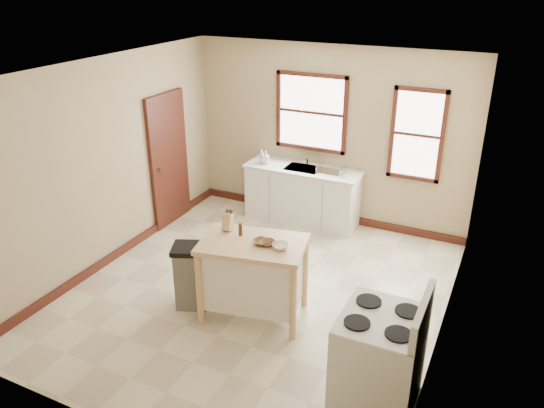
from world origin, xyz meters
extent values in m
plane|color=beige|center=(0.00, 0.00, 0.00)|extent=(5.00, 5.00, 0.00)
plane|color=white|center=(0.00, 0.00, 2.80)|extent=(5.00, 5.00, 0.00)
cube|color=tan|center=(0.00, 2.50, 1.40)|extent=(4.50, 0.04, 2.80)
cube|color=tan|center=(-2.25, 0.00, 1.40)|extent=(0.04, 5.00, 2.80)
cube|color=tan|center=(2.25, 0.00, 1.40)|extent=(0.04, 5.00, 2.80)
cube|color=#37170F|center=(-2.21, 1.30, 1.05)|extent=(0.06, 0.90, 2.10)
cube|color=#37170F|center=(0.00, 2.47, 0.06)|extent=(4.50, 0.04, 0.12)
cube|color=#37170F|center=(-2.22, 0.00, 0.06)|extent=(0.04, 5.00, 0.12)
cylinder|color=silver|center=(-0.30, 2.38, 1.03)|extent=(0.03, 0.03, 0.22)
imported|color=#B2B2B2|center=(-0.99, 2.13, 1.03)|extent=(0.10, 0.10, 0.22)
imported|color=#B2B2B2|center=(-0.92, 2.13, 1.02)|extent=(0.12, 0.12, 0.21)
cylinder|color=#402011|center=(-0.03, -0.34, 1.05)|extent=(0.05, 0.05, 0.15)
imported|color=brown|center=(0.28, -0.42, 1.00)|extent=(0.22, 0.22, 0.05)
imported|color=brown|center=(0.36, -0.40, 1.00)|extent=(0.24, 0.24, 0.04)
imported|color=white|center=(0.52, -0.42, 1.00)|extent=(0.23, 0.23, 0.06)
camera|label=1|loc=(2.67, -5.09, 3.81)|focal=35.00mm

